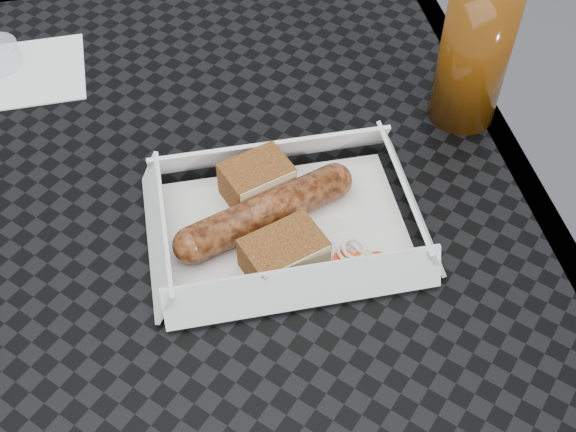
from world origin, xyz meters
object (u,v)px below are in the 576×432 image
object	(u,v)px
patio_table	(145,250)
bratwurst	(266,212)
food_tray	(286,227)
drink_glass	(473,58)

from	to	relation	value
patio_table	bratwurst	bearing A→B (deg)	-23.76
food_tray	bratwurst	size ratio (longest dim) A/B	1.24
patio_table	food_tray	world-z (taller)	food_tray
food_tray	drink_glass	bearing A→B (deg)	29.36
patio_table	food_tray	distance (m)	0.17
patio_table	food_tray	size ratio (longest dim) A/B	3.64
bratwurst	drink_glass	size ratio (longest dim) A/B	1.19
food_tray	drink_glass	distance (m)	0.26
food_tray	bratwurst	bearing A→B (deg)	161.39
food_tray	bratwurst	xyz separation A→B (m)	(-0.02, 0.01, 0.02)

